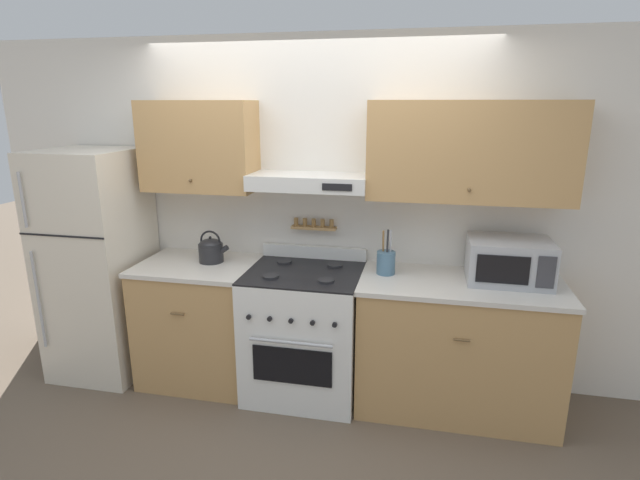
{
  "coord_description": "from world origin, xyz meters",
  "views": [
    {
      "loc": [
        0.8,
        -2.9,
        2.07
      ],
      "look_at": [
        0.12,
        0.28,
        1.18
      ],
      "focal_mm": 28.0,
      "sensor_mm": 36.0,
      "label": 1
    }
  ],
  "objects_px": {
    "tea_kettle": "(211,250)",
    "utensil_crock": "(386,262)",
    "refrigerator": "(98,264)",
    "microwave": "(509,261)",
    "stove_range": "(304,332)"
  },
  "relations": [
    {
      "from": "tea_kettle",
      "to": "stove_range",
      "type": "bearing_deg",
      "value": -6.46
    },
    {
      "from": "microwave",
      "to": "stove_range",
      "type": "bearing_deg",
      "value": -175.79
    },
    {
      "from": "refrigerator",
      "to": "microwave",
      "type": "xyz_separation_m",
      "value": [
        3.0,
        0.1,
        0.2
      ]
    },
    {
      "from": "refrigerator",
      "to": "utensil_crock",
      "type": "height_order",
      "value": "refrigerator"
    },
    {
      "from": "stove_range",
      "to": "utensil_crock",
      "type": "relative_size",
      "value": 3.26
    },
    {
      "from": "stove_range",
      "to": "microwave",
      "type": "xyz_separation_m",
      "value": [
        1.37,
        0.1,
        0.6
      ]
    },
    {
      "from": "stove_range",
      "to": "microwave",
      "type": "bearing_deg",
      "value": 4.21
    },
    {
      "from": "microwave",
      "to": "utensil_crock",
      "type": "distance_m",
      "value": 0.8
    },
    {
      "from": "utensil_crock",
      "to": "stove_range",
      "type": "bearing_deg",
      "value": -171.66
    },
    {
      "from": "stove_range",
      "to": "refrigerator",
      "type": "bearing_deg",
      "value": 179.99
    },
    {
      "from": "refrigerator",
      "to": "microwave",
      "type": "bearing_deg",
      "value": 1.91
    },
    {
      "from": "tea_kettle",
      "to": "utensil_crock",
      "type": "xyz_separation_m",
      "value": [
        1.29,
        0.0,
        -0.01
      ]
    },
    {
      "from": "stove_range",
      "to": "tea_kettle",
      "type": "xyz_separation_m",
      "value": [
        -0.73,
        0.08,
        0.56
      ]
    },
    {
      "from": "refrigerator",
      "to": "tea_kettle",
      "type": "bearing_deg",
      "value": 5.19
    },
    {
      "from": "microwave",
      "to": "utensil_crock",
      "type": "bearing_deg",
      "value": -178.73
    }
  ]
}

